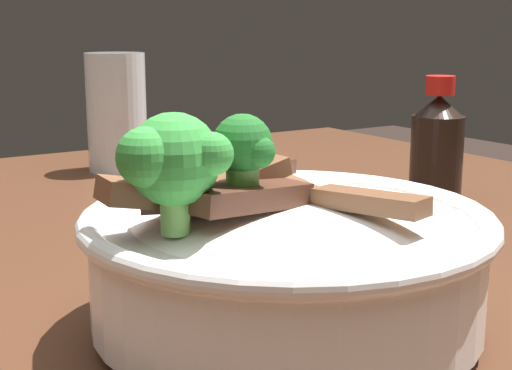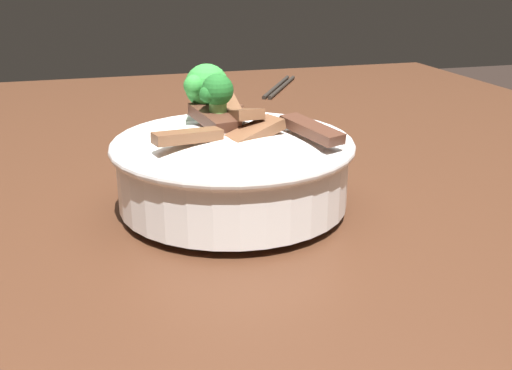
% 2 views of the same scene
% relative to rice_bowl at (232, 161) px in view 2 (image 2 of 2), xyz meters
% --- Properties ---
extents(dining_table, '(1.29, 1.04, 0.84)m').
position_rel_rice_bowl_xyz_m(dining_table, '(0.11, -0.12, -0.14)').
color(dining_table, '#472819').
rests_on(dining_table, ground).
extents(rice_bowl, '(0.23, 0.23, 0.13)m').
position_rel_rice_bowl_xyz_m(rice_bowl, '(0.00, 0.00, 0.00)').
color(rice_bowl, white).
rests_on(rice_bowl, dining_table).
extents(chopsticks_pair, '(0.19, 0.12, 0.01)m').
position_rel_rice_bowl_xyz_m(chopsticks_pair, '(0.55, -0.23, -0.04)').
color(chopsticks_pair, '#28231E').
rests_on(chopsticks_pair, dining_table).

